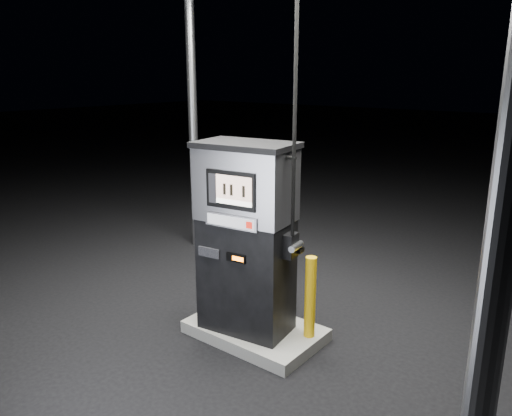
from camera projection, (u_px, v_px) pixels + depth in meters
The scene contains 5 objects.
ground at pixel (255, 336), 6.18m from camera, with size 80.00×80.00×0.00m, color black.
pump_island at pixel (255, 331), 6.16m from camera, with size 1.60×1.00×0.15m, color slate.
fuel_dispenser at pixel (246, 237), 5.80m from camera, with size 1.29×0.82×4.70m.
bollard_left at pixel (212, 272), 6.47m from camera, with size 0.14×0.14×1.02m, color yellow.
bollard_right at pixel (310, 297), 5.77m from camera, with size 0.13×0.13×0.99m, color yellow.
Camera 1 is at (3.45, -4.35, 3.15)m, focal length 35.00 mm.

